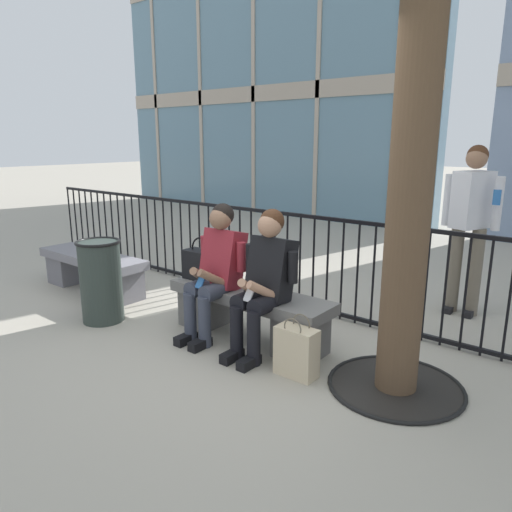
{
  "coord_description": "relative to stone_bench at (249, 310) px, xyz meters",
  "views": [
    {
      "loc": [
        2.57,
        -3.09,
        1.76
      ],
      "look_at": [
        0.0,
        0.1,
        0.75
      ],
      "focal_mm": 33.3,
      "sensor_mm": 36.0,
      "label": 1
    }
  ],
  "objects": [
    {
      "name": "handbag_on_bench",
      "position": [
        -0.58,
        -0.01,
        0.33
      ],
      "size": [
        0.36,
        0.18,
        0.41
      ],
      "color": "black",
      "rests_on": "stone_bench"
    },
    {
      "name": "bystander_at_railing",
      "position": [
        1.3,
        1.89,
        0.73
      ],
      "size": [
        0.55,
        0.44,
        1.71
      ],
      "color": "#6B6051",
      "rests_on": "ground"
    },
    {
      "name": "stone_bench_far",
      "position": [
        -2.34,
        -0.09,
        0.0
      ],
      "size": [
        1.6,
        0.44,
        0.45
      ],
      "color": "slate",
      "rests_on": "ground"
    },
    {
      "name": "shopping_bag",
      "position": [
        0.73,
        -0.32,
        -0.07
      ],
      "size": [
        0.32,
        0.17,
        0.48
      ],
      "color": "beige",
      "rests_on": "ground"
    },
    {
      "name": "plaza_railing",
      "position": [
        0.0,
        0.93,
        0.25
      ],
      "size": [
        9.12,
        0.04,
        1.02
      ],
      "color": "black",
      "rests_on": "ground"
    },
    {
      "name": "building_facade_left",
      "position": [
        -4.84,
        6.2,
        4.24
      ],
      "size": [
        8.81,
        0.43,
        9.0
      ],
      "color": "slate",
      "rests_on": "ground"
    },
    {
      "name": "seated_person_with_phone",
      "position": [
        -0.27,
        -0.13,
        0.38
      ],
      "size": [
        0.52,
        0.66,
        1.21
      ],
      "color": "#383D4C",
      "rests_on": "ground"
    },
    {
      "name": "ground_plane",
      "position": [
        0.0,
        0.0,
        -0.27
      ],
      "size": [
        60.0,
        60.0,
        0.0
      ],
      "primitive_type": "plane",
      "color": "#A8A091"
    },
    {
      "name": "stone_bench",
      "position": [
        0.0,
        0.0,
        0.0
      ],
      "size": [
        1.6,
        0.44,
        0.45
      ],
      "color": "slate",
      "rests_on": "ground"
    },
    {
      "name": "seated_person_companion",
      "position": [
        0.27,
        -0.13,
        0.38
      ],
      "size": [
        0.52,
        0.66,
        1.21
      ],
      "color": "black",
      "rests_on": "ground"
    },
    {
      "name": "trash_can",
      "position": [
        -1.41,
        -0.58,
        0.15
      ],
      "size": [
        0.43,
        0.43,
        0.82
      ],
      "color": "#2D3833",
      "rests_on": "ground"
    }
  ]
}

